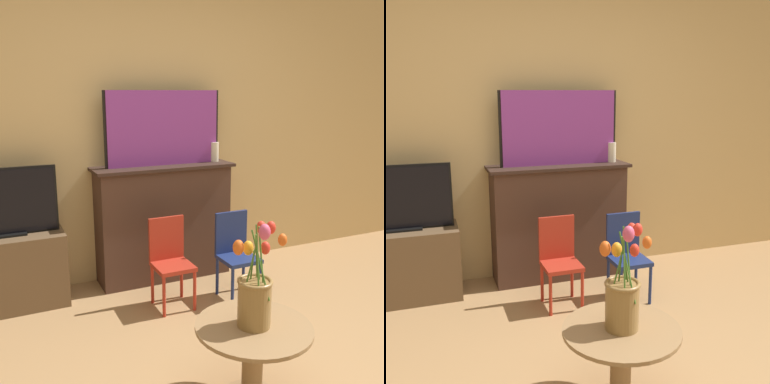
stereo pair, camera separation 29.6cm
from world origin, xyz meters
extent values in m
cube|color=tan|center=(0.00, 2.13, 1.35)|extent=(8.00, 0.06, 2.70)
cube|color=#4C3328|center=(0.11, 1.95, 0.48)|extent=(1.11, 0.31, 0.97)
cube|color=#35231C|center=(0.11, 1.94, 0.96)|extent=(1.17, 0.35, 0.02)
cube|color=black|center=(0.13, 1.96, 1.27)|extent=(0.98, 0.02, 0.60)
cube|color=purple|center=(0.13, 1.95, 1.27)|extent=(0.94, 0.02, 0.60)
cylinder|color=silver|center=(0.59, 1.95, 1.05)|extent=(0.07, 0.07, 0.17)
cube|color=brown|center=(-1.12, 1.89, 0.27)|extent=(0.80, 0.38, 0.55)
cube|color=black|center=(-1.12, 1.89, 0.56)|extent=(0.29, 0.12, 0.01)
cube|color=black|center=(-1.12, 1.90, 0.79)|extent=(0.75, 0.02, 0.49)
cube|color=black|center=(-1.12, 1.89, 0.79)|extent=(0.72, 0.02, 0.46)
cylinder|color=#B22D1E|center=(-0.15, 1.27, 0.15)|extent=(0.02, 0.02, 0.30)
cylinder|color=#B22D1E|center=(0.08, 1.27, 0.15)|extent=(0.02, 0.02, 0.30)
cylinder|color=#B22D1E|center=(-0.15, 1.51, 0.15)|extent=(0.02, 0.02, 0.30)
cylinder|color=#B22D1E|center=(0.08, 1.51, 0.15)|extent=(0.02, 0.02, 0.30)
cube|color=#B22D1E|center=(-0.03, 1.39, 0.32)|extent=(0.27, 0.27, 0.03)
cube|color=#B22D1E|center=(-0.03, 1.51, 0.49)|extent=(0.27, 0.02, 0.32)
cylinder|color=navy|center=(0.36, 1.20, 0.15)|extent=(0.02, 0.02, 0.30)
cylinder|color=navy|center=(0.60, 1.20, 0.15)|extent=(0.02, 0.02, 0.30)
cylinder|color=navy|center=(0.36, 1.44, 0.15)|extent=(0.02, 0.02, 0.30)
cylinder|color=navy|center=(0.60, 1.44, 0.15)|extent=(0.02, 0.02, 0.30)
cube|color=navy|center=(0.48, 1.32, 0.32)|extent=(0.27, 0.27, 0.03)
cube|color=navy|center=(0.48, 1.44, 0.49)|extent=(0.27, 0.02, 0.32)
cylinder|color=#99754C|center=(-0.08, 0.25, 0.21)|extent=(0.10, 0.10, 0.41)
cylinder|color=#99754C|center=(-0.08, 0.25, 0.42)|extent=(0.58, 0.58, 0.02)
cylinder|color=olive|center=(-0.08, 0.25, 0.55)|extent=(0.16, 0.16, 0.23)
torus|color=olive|center=(-0.08, 0.25, 0.66)|extent=(0.17, 0.17, 0.02)
cylinder|color=#477A2D|center=(-0.07, 0.22, 0.75)|extent=(0.05, 0.11, 0.33)
ellipsoid|color=orange|center=(-0.02, 0.12, 0.91)|extent=(0.04, 0.04, 0.06)
cylinder|color=#477A2D|center=(-0.10, 0.26, 0.71)|extent=(0.06, 0.03, 0.26)
ellipsoid|color=orange|center=(-0.16, 0.28, 0.84)|extent=(0.05, 0.05, 0.08)
cylinder|color=#477A2D|center=(-0.06, 0.23, 0.76)|extent=(0.04, 0.03, 0.36)
ellipsoid|color=red|center=(-0.03, 0.20, 0.94)|extent=(0.04, 0.04, 0.06)
cylinder|color=#477A2D|center=(-0.08, 0.28, 0.70)|extent=(0.01, 0.04, 0.23)
ellipsoid|color=orange|center=(-0.08, 0.31, 0.82)|extent=(0.05, 0.05, 0.07)
cylinder|color=#477A2D|center=(-0.05, 0.26, 0.70)|extent=(0.05, 0.03, 0.23)
ellipsoid|color=red|center=(-0.01, 0.28, 0.81)|extent=(0.05, 0.05, 0.07)
cylinder|color=#477A2D|center=(-0.06, 0.27, 0.75)|extent=(0.07, 0.08, 0.32)
ellipsoid|color=red|center=(0.01, 0.34, 0.90)|extent=(0.05, 0.05, 0.07)
cylinder|color=#477A2D|center=(-0.08, 0.22, 0.77)|extent=(0.02, 0.08, 0.36)
ellipsoid|color=#E0517A|center=(-0.10, 0.15, 0.94)|extent=(0.05, 0.05, 0.08)
camera|label=1|loc=(-1.20, -1.45, 1.55)|focal=42.00mm
camera|label=2|loc=(-0.93, -1.56, 1.55)|focal=42.00mm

